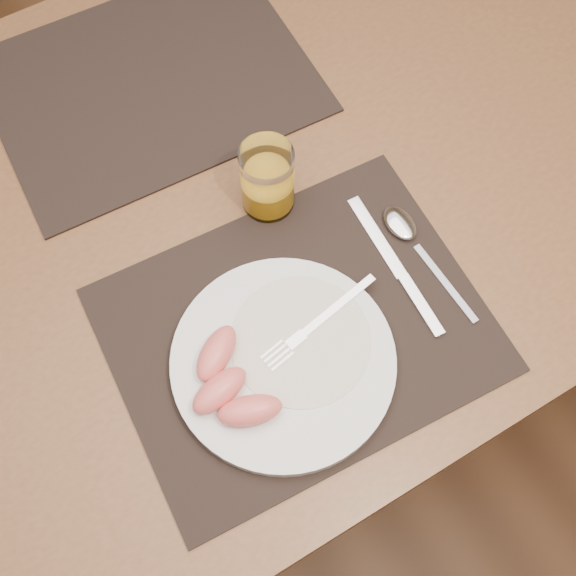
{
  "coord_description": "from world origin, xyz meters",
  "views": [
    {
      "loc": [
        -0.19,
        -0.49,
        1.58
      ],
      "look_at": [
        -0.0,
        -0.17,
        0.77
      ],
      "focal_mm": 45.0,
      "sensor_mm": 36.0,
      "label": 1
    }
  ],
  "objects_px": {
    "plate": "(283,361)",
    "juice_glass": "(267,182)",
    "table": "(228,224)",
    "knife": "(402,276)",
    "placemat_far": "(150,83)",
    "placemat_near": "(298,329)",
    "spoon": "(406,232)",
    "fork": "(311,328)"
  },
  "relations": [
    {
      "from": "spoon",
      "to": "table",
      "type": "bearing_deg",
      "value": 134.8
    },
    {
      "from": "knife",
      "to": "spoon",
      "type": "height_order",
      "value": "spoon"
    },
    {
      "from": "placemat_near",
      "to": "knife",
      "type": "xyz_separation_m",
      "value": [
        0.15,
        -0.01,
        0.0
      ]
    },
    {
      "from": "placemat_near",
      "to": "placemat_far",
      "type": "height_order",
      "value": "same"
    },
    {
      "from": "placemat_near",
      "to": "spoon",
      "type": "xyz_separation_m",
      "value": [
        0.19,
        0.04,
        0.01
      ]
    },
    {
      "from": "plate",
      "to": "placemat_far",
      "type": "bearing_deg",
      "value": 83.87
    },
    {
      "from": "fork",
      "to": "spoon",
      "type": "height_order",
      "value": "fork"
    },
    {
      "from": "placemat_near",
      "to": "fork",
      "type": "relative_size",
      "value": 2.58
    },
    {
      "from": "placemat_far",
      "to": "spoon",
      "type": "bearing_deg",
      "value": -65.88
    },
    {
      "from": "fork",
      "to": "knife",
      "type": "height_order",
      "value": "fork"
    },
    {
      "from": "knife",
      "to": "spoon",
      "type": "distance_m",
      "value": 0.06
    },
    {
      "from": "plate",
      "to": "fork",
      "type": "bearing_deg",
      "value": 19.1
    },
    {
      "from": "placemat_far",
      "to": "knife",
      "type": "height_order",
      "value": "knife"
    },
    {
      "from": "juice_glass",
      "to": "table",
      "type": "bearing_deg",
      "value": 137.59
    },
    {
      "from": "placemat_near",
      "to": "fork",
      "type": "bearing_deg",
      "value": -49.28
    },
    {
      "from": "knife",
      "to": "fork",
      "type": "bearing_deg",
      "value": -177.56
    },
    {
      "from": "fork",
      "to": "knife",
      "type": "xyz_separation_m",
      "value": [
        0.14,
        0.01,
        -0.02
      ]
    },
    {
      "from": "juice_glass",
      "to": "placemat_near",
      "type": "bearing_deg",
      "value": -108.74
    },
    {
      "from": "placemat_near",
      "to": "juice_glass",
      "type": "bearing_deg",
      "value": 71.26
    },
    {
      "from": "placemat_far",
      "to": "placemat_near",
      "type": "bearing_deg",
      "value": -91.62
    },
    {
      "from": "placemat_near",
      "to": "plate",
      "type": "height_order",
      "value": "plate"
    },
    {
      "from": "fork",
      "to": "juice_glass",
      "type": "bearing_deg",
      "value": 75.48
    },
    {
      "from": "placemat_far",
      "to": "juice_glass",
      "type": "relative_size",
      "value": 4.26
    },
    {
      "from": "table",
      "to": "fork",
      "type": "bearing_deg",
      "value": -90.79
    },
    {
      "from": "placemat_far",
      "to": "juice_glass",
      "type": "height_order",
      "value": "juice_glass"
    },
    {
      "from": "table",
      "to": "plate",
      "type": "distance_m",
      "value": 0.27
    },
    {
      "from": "table",
      "to": "spoon",
      "type": "relative_size",
      "value": 7.32
    },
    {
      "from": "placemat_near",
      "to": "juice_glass",
      "type": "distance_m",
      "value": 0.19
    },
    {
      "from": "plate",
      "to": "fork",
      "type": "xyz_separation_m",
      "value": [
        0.05,
        0.02,
        0.01
      ]
    },
    {
      "from": "table",
      "to": "fork",
      "type": "height_order",
      "value": "fork"
    },
    {
      "from": "fork",
      "to": "juice_glass",
      "type": "relative_size",
      "value": 1.65
    },
    {
      "from": "fork",
      "to": "juice_glass",
      "type": "xyz_separation_m",
      "value": [
        0.05,
        0.19,
        0.03
      ]
    },
    {
      "from": "plate",
      "to": "placemat_near",
      "type": "bearing_deg",
      "value": 38.02
    },
    {
      "from": "spoon",
      "to": "knife",
      "type": "bearing_deg",
      "value": -128.84
    },
    {
      "from": "knife",
      "to": "juice_glass",
      "type": "height_order",
      "value": "juice_glass"
    },
    {
      "from": "placemat_near",
      "to": "juice_glass",
      "type": "relative_size",
      "value": 4.26
    },
    {
      "from": "table",
      "to": "knife",
      "type": "xyz_separation_m",
      "value": [
        0.14,
        -0.23,
        0.09
      ]
    },
    {
      "from": "placemat_far",
      "to": "knife",
      "type": "relative_size",
      "value": 2.04
    },
    {
      "from": "plate",
      "to": "juice_glass",
      "type": "bearing_deg",
      "value": 64.64
    },
    {
      "from": "placemat_far",
      "to": "fork",
      "type": "xyz_separation_m",
      "value": [
        -0.0,
        -0.45,
        0.02
      ]
    },
    {
      "from": "placemat_near",
      "to": "plate",
      "type": "distance_m",
      "value": 0.05
    },
    {
      "from": "table",
      "to": "fork",
      "type": "relative_size",
      "value": 8.01
    }
  ]
}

